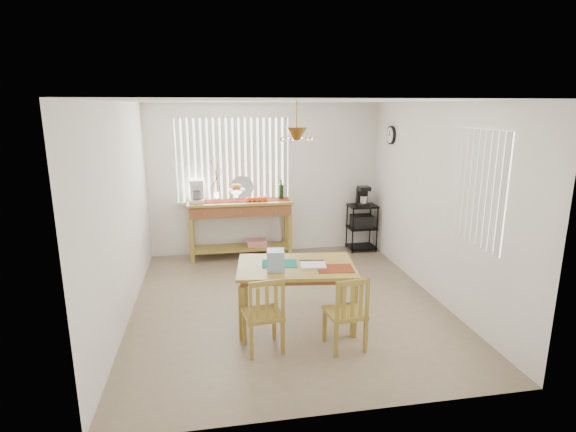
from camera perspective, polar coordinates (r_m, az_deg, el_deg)
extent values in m
cube|color=gray|center=(6.08, -0.03, -10.99)|extent=(4.00, 4.50, 0.01)
cube|color=white|center=(7.89, -2.92, 4.74)|extent=(4.00, 0.10, 2.60)
cube|color=white|center=(3.50, 6.50, -7.12)|extent=(4.00, 0.10, 2.60)
cube|color=white|center=(5.68, -20.86, 0.24)|extent=(0.10, 4.50, 2.60)
cube|color=white|center=(6.33, 18.58, 1.75)|extent=(0.10, 4.50, 2.60)
cube|color=white|center=(5.51, -0.04, 14.92)|extent=(4.00, 4.50, 0.10)
cube|color=white|center=(7.74, -6.98, 7.09)|extent=(1.90, 0.01, 1.40)
cube|color=white|center=(7.74, -13.67, 6.80)|extent=(0.07, 0.03, 1.40)
cube|color=white|center=(7.73, -12.88, 6.84)|extent=(0.07, 0.03, 1.40)
cube|color=white|center=(7.72, -12.09, 6.88)|extent=(0.07, 0.03, 1.40)
cube|color=white|center=(7.72, -11.31, 6.91)|extent=(0.07, 0.03, 1.40)
cube|color=white|center=(7.72, -10.52, 6.95)|extent=(0.07, 0.03, 1.40)
cube|color=white|center=(7.72, -9.73, 6.98)|extent=(0.07, 0.03, 1.40)
cube|color=white|center=(7.72, -8.94, 7.01)|extent=(0.07, 0.03, 1.40)
cube|color=white|center=(7.72, -8.15, 7.04)|extent=(0.07, 0.03, 1.40)
cube|color=white|center=(7.73, -7.37, 7.07)|extent=(0.07, 0.03, 1.40)
cube|color=white|center=(7.73, -6.58, 7.10)|extent=(0.07, 0.03, 1.40)
cube|color=white|center=(7.74, -5.79, 7.13)|extent=(0.07, 0.03, 1.40)
cube|color=white|center=(7.75, -5.01, 7.15)|extent=(0.07, 0.03, 1.40)
cube|color=white|center=(7.76, -4.23, 7.17)|extent=(0.07, 0.03, 1.40)
cube|color=white|center=(7.77, -3.45, 7.20)|extent=(0.07, 0.03, 1.40)
cube|color=white|center=(7.78, -2.67, 7.22)|extent=(0.07, 0.03, 1.40)
cube|color=white|center=(7.79, -1.89, 7.24)|extent=(0.07, 0.03, 1.40)
cube|color=white|center=(7.81, -1.12, 7.25)|extent=(0.07, 0.03, 1.40)
cube|color=white|center=(7.83, -0.35, 7.27)|extent=(0.07, 0.03, 1.40)
cube|color=white|center=(7.83, -6.81, 1.76)|extent=(1.98, 0.06, 0.06)
cube|color=white|center=(7.66, -7.13, 12.50)|extent=(1.98, 0.06, 0.06)
cube|color=white|center=(5.48, 22.77, 3.33)|extent=(0.01, 1.10, 1.30)
cube|color=white|center=(5.07, 25.64, 2.28)|extent=(0.03, 0.07, 1.30)
cube|color=white|center=(5.16, 24.95, 2.53)|extent=(0.03, 0.07, 1.30)
cube|color=white|center=(5.25, 24.27, 2.77)|extent=(0.03, 0.07, 1.30)
cube|color=white|center=(5.34, 23.62, 3.00)|extent=(0.03, 0.07, 1.30)
cube|color=white|center=(5.43, 22.99, 3.22)|extent=(0.03, 0.07, 1.30)
cube|color=white|center=(5.52, 22.38, 3.44)|extent=(0.03, 0.07, 1.30)
cube|color=white|center=(5.61, 21.79, 3.65)|extent=(0.03, 0.07, 1.30)
cube|color=white|center=(5.70, 21.22, 3.85)|extent=(0.03, 0.07, 1.30)
cube|color=white|center=(5.80, 20.67, 4.05)|extent=(0.03, 0.07, 1.30)
cube|color=white|center=(5.89, 20.13, 4.24)|extent=(0.03, 0.07, 1.30)
cylinder|color=black|center=(7.58, 12.95, 9.98)|extent=(0.04, 0.30, 0.30)
cylinder|color=white|center=(7.57, 12.79, 9.98)|extent=(0.01, 0.25, 0.25)
cylinder|color=olive|center=(4.97, 1.12, 12.49)|extent=(0.01, 0.01, 0.34)
cone|color=olive|center=(4.98, 1.11, 10.42)|extent=(0.24, 0.24, 0.14)
sphere|color=white|center=(5.01, 2.93, 9.74)|extent=(0.05, 0.05, 0.05)
sphere|color=white|center=(5.13, 1.70, 9.85)|extent=(0.05, 0.05, 0.05)
sphere|color=white|center=(5.10, -0.09, 9.83)|extent=(0.05, 0.05, 0.05)
sphere|color=white|center=(4.95, -0.74, 9.71)|extent=(0.05, 0.05, 0.05)
sphere|color=white|center=(4.83, 0.48, 9.60)|extent=(0.05, 0.05, 0.05)
sphere|color=white|center=(4.86, 2.36, 9.62)|extent=(0.05, 0.05, 0.05)
cube|color=#AA8E39|center=(7.60, -6.12, 1.74)|extent=(1.75, 0.49, 0.04)
cube|color=brown|center=(7.62, -6.10, 0.86)|extent=(1.69, 0.45, 0.18)
cube|color=#AA8E39|center=(7.55, -12.15, -3.17)|extent=(0.07, 0.07, 0.76)
cube|color=#AA8E39|center=(7.65, 0.24, -2.61)|extent=(0.07, 0.07, 0.76)
cube|color=#AA8E39|center=(7.92, -12.06, -2.36)|extent=(0.07, 0.07, 0.76)
cube|color=#AA8E39|center=(8.02, -0.24, -1.85)|extent=(0.07, 0.07, 0.76)
cube|color=#AA8E39|center=(7.80, -5.97, -4.01)|extent=(1.62, 0.43, 0.03)
cube|color=red|center=(7.80, -3.98, -3.41)|extent=(0.33, 0.24, 0.11)
cube|color=maroon|center=(7.59, -6.13, 1.93)|extent=(1.66, 0.27, 0.01)
cube|color=white|center=(7.58, -11.43, 1.89)|extent=(0.22, 0.26, 0.05)
cube|color=white|center=(7.64, -11.47, 3.03)|extent=(0.22, 0.09, 0.33)
cube|color=white|center=(7.50, -11.55, 4.23)|extent=(0.22, 0.24, 0.08)
cylinder|color=white|center=(7.52, -11.47, 2.57)|extent=(0.14, 0.14, 0.14)
cylinder|color=white|center=(7.56, -6.54, 2.26)|extent=(0.05, 0.05, 0.11)
cone|color=white|center=(7.54, -6.56, 3.04)|extent=(0.28, 0.28, 0.10)
sphere|color=#C43D1A|center=(7.52, -6.17, 3.75)|extent=(0.09, 0.09, 0.09)
sphere|color=#C43D1A|center=(7.57, -6.40, 3.80)|extent=(0.09, 0.09, 0.09)
sphere|color=#C43D1A|center=(7.57, -6.81, 3.79)|extent=(0.09, 0.09, 0.09)
sphere|color=#C43D1A|center=(7.52, -7.00, 3.72)|extent=(0.09, 0.09, 0.09)
sphere|color=#C43D1A|center=(7.47, -6.77, 3.66)|extent=(0.09, 0.09, 0.09)
sphere|color=#C43D1A|center=(7.48, -6.35, 3.68)|extent=(0.09, 0.09, 0.09)
sphere|color=#FC4A0D|center=(7.51, -4.92, 2.14)|extent=(0.09, 0.09, 0.09)
sphere|color=#FC4A0D|center=(7.52, -4.26, 2.17)|extent=(0.09, 0.09, 0.09)
sphere|color=#FC4A0D|center=(7.53, -3.59, 2.19)|extent=(0.09, 0.09, 0.09)
sphere|color=#FC4A0D|center=(7.54, -2.93, 2.22)|extent=(0.09, 0.09, 0.09)
cylinder|color=silver|center=(7.76, -5.87, 3.66)|extent=(0.39, 0.10, 0.39)
cylinder|color=white|center=(7.62, -9.05, 2.44)|extent=(0.09, 0.09, 0.15)
cylinder|color=#4C3823|center=(7.56, -9.14, 4.84)|extent=(0.09, 0.04, 0.49)
cylinder|color=#4C3823|center=(7.56, -9.15, 5.04)|extent=(0.15, 0.07, 0.53)
cylinder|color=#4C3823|center=(7.56, -9.14, 4.63)|extent=(0.19, 0.08, 0.40)
cylinder|color=#4C3823|center=(7.55, -9.16, 5.25)|extent=(0.06, 0.03, 0.60)
cylinder|color=#4C3823|center=(7.57, -9.13, 4.55)|extent=(0.24, 0.11, 0.34)
cylinder|color=black|center=(7.70, -0.88, 3.11)|extent=(0.08, 0.08, 0.25)
cylinder|color=black|center=(7.67, -0.89, 4.35)|extent=(0.03, 0.03, 0.09)
cylinder|color=black|center=(7.94, 8.22, -1.87)|extent=(0.02, 0.02, 0.83)
cylinder|color=black|center=(8.09, 11.25, -1.70)|extent=(0.02, 0.02, 0.83)
cylinder|color=black|center=(8.26, 7.47, -1.22)|extent=(0.02, 0.02, 0.83)
cylinder|color=black|center=(8.41, 10.39, -1.07)|extent=(0.02, 0.02, 0.83)
cube|color=black|center=(8.08, 9.45, 1.28)|extent=(0.49, 0.39, 0.03)
cube|color=black|center=(8.17, 9.34, -1.46)|extent=(0.49, 0.39, 0.02)
cube|color=black|center=(8.27, 9.24, -3.84)|extent=(0.49, 0.39, 0.02)
cube|color=black|center=(8.14, 9.37, -0.65)|extent=(0.37, 0.29, 0.21)
cube|color=black|center=(8.05, 9.50, 1.52)|extent=(0.20, 0.23, 0.05)
cube|color=black|center=(8.10, 9.36, 2.48)|extent=(0.20, 0.08, 0.29)
cube|color=black|center=(8.00, 9.59, 3.50)|extent=(0.20, 0.21, 0.07)
cylinder|color=silver|center=(8.02, 9.55, 2.11)|extent=(0.13, 0.13, 0.13)
cube|color=#AA8E39|center=(5.30, 1.03, -6.44)|extent=(1.46, 1.04, 0.04)
cube|color=brown|center=(5.31, 1.03, -6.93)|extent=(1.35, 0.93, 0.06)
cube|color=#AA8E39|center=(5.10, -5.86, -12.17)|extent=(0.08, 0.08, 0.63)
cube|color=#AA8E39|center=(5.18, 8.34, -11.81)|extent=(0.08, 0.08, 0.63)
cube|color=#AA8E39|center=(5.79, -5.48, -8.87)|extent=(0.08, 0.08, 0.63)
cube|color=#AA8E39|center=(5.86, 6.92, -8.62)|extent=(0.08, 0.08, 0.63)
cube|color=#15776E|center=(5.33, -1.10, -6.07)|extent=(0.44, 0.34, 0.01)
cube|color=maroon|center=(5.20, 6.00, -6.65)|extent=(0.44, 0.34, 0.01)
cube|color=white|center=(5.26, 3.20, -6.26)|extent=(0.32, 0.27, 0.02)
cube|color=black|center=(5.37, 3.06, -5.77)|extent=(0.29, 0.07, 0.03)
cube|color=#99BEDF|center=(5.10, -1.59, -5.62)|extent=(0.22, 0.22, 0.23)
cube|color=#AA8E39|center=(4.86, -3.20, -12.37)|extent=(0.44, 0.44, 0.04)
cube|color=#AA8E39|center=(5.14, -1.77, -13.45)|extent=(0.04, 0.04, 0.38)
cube|color=#AA8E39|center=(5.07, -5.55, -13.91)|extent=(0.04, 0.04, 0.38)
cube|color=#AA8E39|center=(4.85, -0.66, -15.20)|extent=(0.04, 0.04, 0.38)
cube|color=#AA8E39|center=(4.78, -4.69, -15.74)|extent=(0.04, 0.04, 0.38)
cube|color=#AA8E39|center=(4.64, -0.64, -10.45)|extent=(0.04, 0.04, 0.43)
cube|color=#AA8E39|center=(4.57, -4.77, -10.93)|extent=(0.04, 0.04, 0.43)
cube|color=#AA8E39|center=(4.53, -2.72, -8.53)|extent=(0.36, 0.07, 0.06)
cube|color=#AA8E39|center=(4.63, -1.54, -10.80)|extent=(0.04, 0.02, 0.34)
cube|color=#AA8E39|center=(4.61, -2.69, -10.94)|extent=(0.04, 0.02, 0.34)
cube|color=#AA8E39|center=(4.59, -3.84, -11.07)|extent=(0.04, 0.02, 0.34)
cube|color=#AA8E39|center=(4.93, 7.26, -12.11)|extent=(0.43, 0.43, 0.04)
cube|color=#AA8E39|center=(5.22, 8.17, -13.14)|extent=(0.04, 0.04, 0.38)
cube|color=#AA8E39|center=(5.11, 4.67, -13.70)|extent=(0.04, 0.04, 0.38)
cube|color=#AA8E39|center=(4.96, 9.80, -14.77)|extent=(0.04, 0.04, 0.38)
cube|color=#AA8E39|center=(4.84, 6.12, -15.43)|extent=(0.04, 0.04, 0.38)
cube|color=#AA8E39|center=(4.76, 10.07, -10.17)|extent=(0.04, 0.04, 0.42)
cube|color=#AA8E39|center=(4.63, 6.31, -10.74)|extent=(0.04, 0.04, 0.42)
cube|color=#AA8E39|center=(4.62, 8.29, -8.36)|extent=(0.35, 0.07, 0.06)
cube|color=#AA8E39|center=(4.74, 9.24, -10.53)|extent=(0.04, 0.02, 0.34)
cube|color=#AA8E39|center=(4.70, 8.21, -10.69)|extent=(0.04, 0.02, 0.34)
cube|color=#AA8E39|center=(4.67, 7.15, -10.85)|extent=(0.04, 0.02, 0.34)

